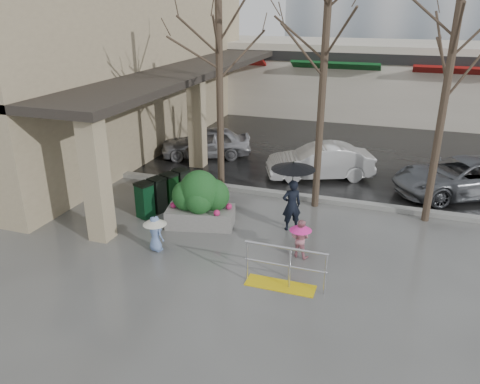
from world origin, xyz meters
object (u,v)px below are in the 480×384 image
Objects in this scene: tree_west at (219,36)px; tree_midwest at (326,33)px; woman at (292,187)px; car_c at (462,177)px; news_boxes at (164,193)px; car_b at (320,161)px; tree_mideast at (452,51)px; planter at (200,200)px; child_pink at (300,236)px; car_a at (206,142)px; handrail at (283,272)px; child_blue at (155,230)px.

tree_midwest is at bearing 0.00° from tree_west.
woman reaches higher than car_c.
news_boxes is at bearing -32.68° from woman.
car_b is 4.76m from car_c.
planter is (-6.17, -2.48, -4.06)m from tree_mideast.
planter is (-3.09, 0.84, 0.22)m from child_pink.
child_pink is 8.83m from car_a.
tree_west reaches higher than tree_mideast.
car_c is at bearing 29.34° from tree_midwest.
tree_mideast reaches higher than news_boxes.
tree_midwest is 5.30m from car_b.
tree_mideast is 5.44m from woman.
woman reaches higher than car_a.
car_b is at bearing 54.49° from car_a.
planter is at bearing -83.81° from car_c.
handrail is 8.45m from car_c.
planter is at bearing -82.36° from tree_west.
woman is 4.55m from car_b.
tree_midwest reaches higher than car_b.
handrail is 0.28× the size of tree_west.
woman is at bearing -75.42° from car_c.
news_boxes is 9.82m from car_c.
tree_mideast is at bearing 56.81° from handrail.
woman is 7.41m from car_a.
woman is 3.89m from child_blue.
tree_west is at bearing 97.64° from planter.
tree_midwest reaches higher than tree_mideast.
tree_west is at bearing 75.45° from news_boxes.
tree_mideast is at bearing 176.59° from woman.
planter is at bearing -139.13° from tree_midwest.
woman is 0.54× the size of car_b.
tree_midwest is at bearing -131.22° from woman.
tree_mideast is 8.98m from child_blue.
news_boxes is at bearing -124.34° from tree_west.
car_c is (4.20, 5.81, 0.05)m from child_pink.
woman is at bearing 17.75° from car_a.
tree_midwest is 5.72m from child_pink.
car_a is at bearing 118.78° from news_boxes.
tree_mideast is 3.18× the size of woman.
car_c is at bearing -168.37° from woman.
tree_midwest is 1.08× the size of tree_mideast.
woman is (2.86, -1.90, -3.78)m from tree_west.
news_boxes is at bearing -15.15° from car_a.
tree_mideast is 5.03m from car_c.
handrail is at bearing 8.78° from car_a.
handrail is 5.49m from news_boxes.
tree_west is 6.08m from car_a.
child_pink is at bearing -144.97° from child_blue.
child_blue is (-3.37, -4.24, -4.63)m from tree_midwest.
car_a is at bearing 157.28° from tree_mideast.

